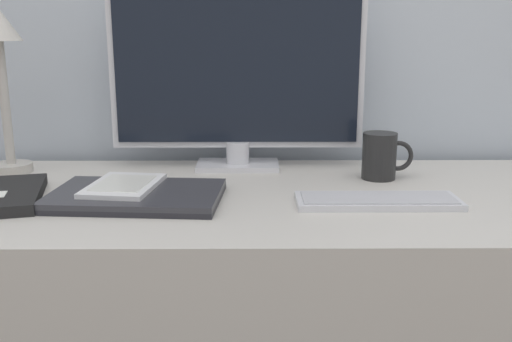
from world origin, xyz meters
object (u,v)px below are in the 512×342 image
(monitor, at_px, (237,71))
(coffee_mug, at_px, (381,156))
(laptop, at_px, (137,196))
(keyboard, at_px, (378,201))
(ereader, at_px, (124,185))
(desk_lamp, at_px, (0,55))

(monitor, xyz_separation_m, coffee_mug, (0.31, -0.10, -0.17))
(coffee_mug, bearing_deg, laptop, -161.34)
(keyboard, xyz_separation_m, coffee_mug, (0.05, 0.19, 0.04))
(monitor, bearing_deg, coffee_mug, -18.79)
(monitor, xyz_separation_m, keyboard, (0.26, -0.29, -0.21))
(ereader, relative_size, coffee_mug, 1.69)
(keyboard, height_order, ereader, ereader)
(desk_lamp, bearing_deg, monitor, 4.64)
(laptop, bearing_deg, desk_lamp, 144.89)
(keyboard, distance_m, ereader, 0.47)
(monitor, height_order, ereader, monitor)
(ereader, bearing_deg, desk_lamp, 144.88)
(keyboard, bearing_deg, monitor, 131.69)
(ereader, xyz_separation_m, coffee_mug, (0.52, 0.15, 0.02))
(monitor, relative_size, ereader, 3.10)
(keyboard, distance_m, desk_lamp, 0.85)
(ereader, height_order, desk_lamp, desk_lamp)
(laptop, bearing_deg, coffee_mug, 18.66)
(monitor, relative_size, laptop, 1.76)
(laptop, bearing_deg, monitor, 56.02)
(monitor, height_order, desk_lamp, monitor)
(laptop, relative_size, desk_lamp, 0.89)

